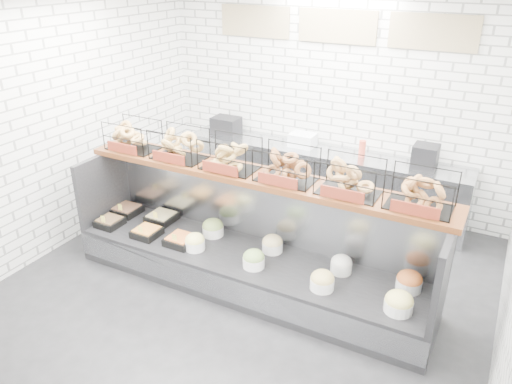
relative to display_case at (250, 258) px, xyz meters
The scene contains 5 objects.
ground 0.48m from the display_case, 90.65° to the right, with size 5.50×5.50×0.00m, color black.
room_shell 1.75m from the display_case, 90.86° to the left, with size 5.02×5.51×3.01m.
display_case is the anchor object (origin of this frame).
bagel_shelf 1.07m from the display_case, 90.24° to the left, with size 4.10×0.50×0.40m.
prep_counter 2.09m from the display_case, 90.26° to the left, with size 4.00×0.60×1.20m.
Camera 1 is at (2.22, -3.70, 3.30)m, focal length 35.00 mm.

